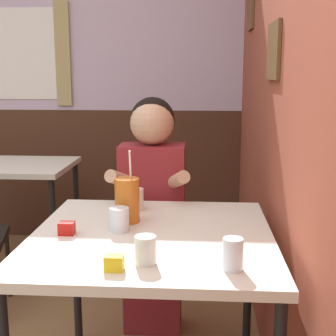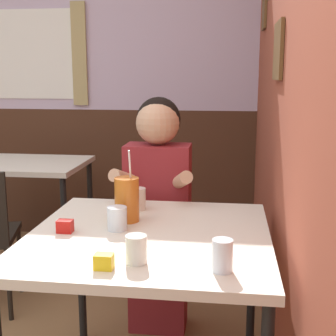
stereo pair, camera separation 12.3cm
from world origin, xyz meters
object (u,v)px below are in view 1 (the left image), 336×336
Objects in this scene: main_table at (152,250)px; background_table at (15,177)px; cocktail_pitcher at (127,200)px; person_seated at (153,207)px.

main_table and background_table have the same top height.
main_table is 1.77m from background_table.
cocktail_pitcher is at bearing 130.22° from main_table.
main_table is 0.65m from person_seated.
background_table is 2.57× the size of cocktail_pitcher.
cocktail_pitcher is at bearing -51.39° from background_table.
main_table is 0.25m from cocktail_pitcher.
person_seated is 4.15× the size of cocktail_pitcher.
background_table is (-1.11, 1.38, -0.03)m from main_table.
main_table is at bearing -49.78° from cocktail_pitcher.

